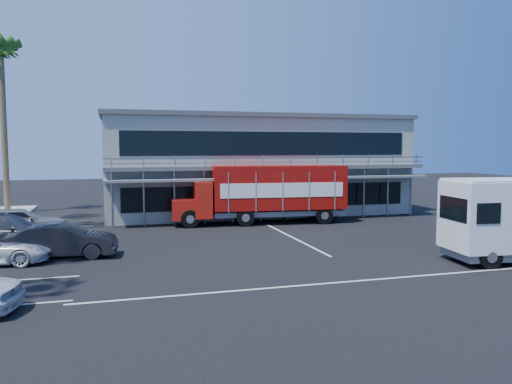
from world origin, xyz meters
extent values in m
plane|color=black|center=(0.00, 0.00, 0.00)|extent=(120.00, 120.00, 0.00)
cube|color=gray|center=(3.00, 15.00, 3.50)|extent=(22.00, 10.00, 7.00)
cube|color=#515454|center=(3.00, 15.00, 7.15)|extent=(22.40, 10.40, 0.30)
cube|color=#515454|center=(3.00, 9.40, 3.60)|extent=(22.00, 1.20, 0.25)
cube|color=gray|center=(3.00, 8.85, 4.10)|extent=(22.00, 0.08, 0.90)
cube|color=slate|center=(3.00, 9.10, 2.90)|extent=(22.00, 1.80, 0.15)
cube|color=black|center=(3.00, 9.98, 1.60)|extent=(20.00, 0.06, 1.60)
cube|color=black|center=(3.00, 9.98, 5.20)|extent=(20.00, 0.06, 1.60)
cylinder|color=brown|center=(-15.10, 18.50, 6.00)|extent=(0.44, 0.44, 12.00)
sphere|color=#153C11|center=(-15.10, 18.50, 12.20)|extent=(1.10, 1.10, 1.10)
cube|color=#AB170D|center=(-3.15, 9.05, 1.08)|extent=(1.72, 2.55, 1.29)
cube|color=#AB170D|center=(-1.97, 8.95, 1.67)|extent=(1.31, 2.77, 2.26)
cube|color=black|center=(-1.97, 8.95, 2.31)|extent=(0.26, 2.28, 0.75)
cube|color=#951309|center=(2.96, 8.50, 2.37)|extent=(8.81, 3.45, 2.80)
cube|color=slate|center=(2.96, 8.50, 0.70)|extent=(8.78, 3.05, 0.32)
cube|color=white|center=(2.83, 7.15, 2.26)|extent=(7.89, 0.74, 0.91)
cube|color=white|center=(3.08, 9.85, 2.26)|extent=(7.89, 0.74, 0.91)
cylinder|color=black|center=(-2.94, 7.85, 0.56)|extent=(1.14, 0.38, 1.12)
cylinder|color=black|center=(-2.72, 10.20, 0.56)|extent=(1.14, 0.38, 1.12)
cylinder|color=black|center=(0.49, 7.53, 0.56)|extent=(1.14, 0.38, 1.12)
cylinder|color=black|center=(0.71, 9.89, 0.56)|extent=(1.14, 0.38, 1.12)
cylinder|color=black|center=(5.63, 7.07, 0.56)|extent=(1.14, 0.38, 1.12)
cylinder|color=black|center=(5.85, 9.43, 0.56)|extent=(1.14, 0.38, 1.12)
cube|color=black|center=(6.37, -4.60, 2.36)|extent=(0.29, 2.06, 1.00)
cylinder|color=black|center=(7.27, -5.82, 0.50)|extent=(1.03, 0.39, 1.01)
cylinder|color=black|center=(7.52, -3.61, 0.50)|extent=(1.03, 0.39, 1.01)
imported|color=black|center=(-9.64, 1.20, 0.77)|extent=(4.83, 2.06, 1.55)
imported|color=#2E313D|center=(-12.50, 4.00, 0.84)|extent=(6.12, 3.31, 1.68)
imported|color=slate|center=(-12.50, 7.20, 0.86)|extent=(5.32, 2.87, 1.72)
camera|label=1|loc=(-7.38, -22.36, 4.94)|focal=35.00mm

